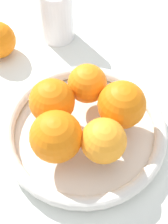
{
  "coord_description": "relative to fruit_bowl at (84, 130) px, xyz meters",
  "views": [
    {
      "loc": [
        -0.24,
        -0.15,
        0.47
      ],
      "look_at": [
        0.0,
        0.0,
        0.07
      ],
      "focal_mm": 50.0,
      "sensor_mm": 36.0,
      "label": 1
    }
  ],
  "objects": [
    {
      "name": "fruit_bowl",
      "position": [
        0.0,
        0.0,
        0.0
      ],
      "size": [
        0.28,
        0.28,
        0.03
      ],
      "color": "silver",
      "rests_on": "ground_plane"
    },
    {
      "name": "orange_pile",
      "position": [
        -0.0,
        -0.0,
        0.05
      ],
      "size": [
        0.19,
        0.18,
        0.08
      ],
      "color": "orange",
      "rests_on": "fruit_bowl"
    },
    {
      "name": "drinking_glass",
      "position": [
        0.19,
        0.19,
        0.04
      ],
      "size": [
        0.07,
        0.07,
        0.12
      ],
      "primitive_type": "cylinder",
      "color": "white",
      "rests_on": "ground_plane"
    },
    {
      "name": "ground_plane",
      "position": [
        0.0,
        0.0,
        -0.02
      ],
      "size": [
        4.0,
        4.0,
        0.0
      ],
      "primitive_type": "plane",
      "color": "silver"
    }
  ]
}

